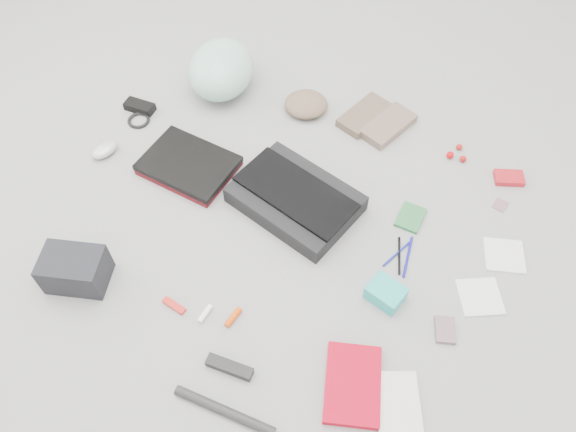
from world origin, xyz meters
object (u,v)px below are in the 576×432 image
at_px(messenger_bag, 295,199).
at_px(accordion_wallet, 386,293).
at_px(bike_helmet, 221,69).
at_px(camera_bag, 75,270).
at_px(book_red, 353,384).
at_px(laptop, 188,163).

xyz_separation_m(messenger_bag, accordion_wallet, (0.40, -0.21, -0.01)).
relative_size(messenger_bag, bike_helmet, 1.27).
bearing_deg(camera_bag, book_red, -15.06).
xyz_separation_m(messenger_bag, laptop, (-0.42, -0.01, -0.00)).
bearing_deg(book_red, messenger_bag, 110.46).
relative_size(bike_helmet, accordion_wallet, 2.96).
distance_m(camera_bag, book_red, 0.92).
relative_size(camera_bag, book_red, 0.81).
relative_size(messenger_bag, camera_bag, 2.17).
bearing_deg(laptop, messenger_bag, 6.48).
bearing_deg(book_red, camera_bag, 164.46).
distance_m(laptop, book_red, 0.98).
height_order(messenger_bag, accordion_wallet, messenger_bag).
height_order(messenger_bag, bike_helmet, bike_helmet).
height_order(messenger_bag, camera_bag, camera_bag).
height_order(bike_helmet, camera_bag, bike_helmet).
bearing_deg(bike_helmet, accordion_wallet, -50.46).
height_order(messenger_bag, laptop, messenger_bag).
xyz_separation_m(camera_bag, book_red, (0.92, 0.04, -0.05)).
distance_m(messenger_bag, book_red, 0.66).
relative_size(bike_helmet, camera_bag, 1.71).
distance_m(camera_bag, accordion_wallet, 0.97).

